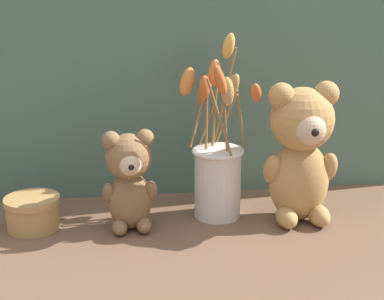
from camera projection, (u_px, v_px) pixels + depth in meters
The scene contains 5 objects.
ground_plane at pixel (193, 226), 1.03m from camera, with size 4.00×4.00×0.00m, color brown.
teddy_bear_large at pixel (301, 150), 1.01m from camera, with size 0.13×0.13×0.25m.
teddy_bear_medium at pixel (129, 178), 0.99m from camera, with size 0.09×0.09×0.18m.
flower_vase at pixel (217, 163), 1.04m from camera, with size 0.14×0.14×0.32m.
decorative_tin_tall at pixel (33, 213), 1.01m from camera, with size 0.09×0.09×0.06m.
Camera 1 is at (-0.13, -0.93, 0.43)m, focal length 55.00 mm.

